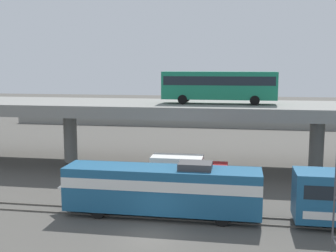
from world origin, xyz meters
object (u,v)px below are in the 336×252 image
(transit_bus_on_overpass, at_px, (219,84))
(parked_car_7, at_px, (54,112))
(parked_car_0, at_px, (141,111))
(parked_car_6, at_px, (253,114))
(train_locomotive, at_px, (152,187))
(parked_car_2, at_px, (292,116))
(service_truck_west, at_px, (187,172))
(parked_car_3, at_px, (210,114))
(parked_car_5, at_px, (133,113))
(parked_car_1, at_px, (81,110))

(transit_bus_on_overpass, distance_m, parked_car_7, 47.65)
(parked_car_0, bearing_deg, parked_car_6, -6.92)
(train_locomotive, bearing_deg, parked_car_2, -107.49)
(parked_car_0, xyz_separation_m, parked_car_7, (-16.37, -4.65, -0.00))
(train_locomotive, height_order, parked_car_7, train_locomotive)
(transit_bus_on_overpass, bearing_deg, service_truck_west, -105.57)
(parked_car_3, height_order, parked_car_5, same)
(transit_bus_on_overpass, relative_size, parked_car_6, 2.74)
(parked_car_2, bearing_deg, parked_car_6, -8.74)
(parked_car_5, xyz_separation_m, parked_car_6, (22.68, 1.23, 0.00))
(parked_car_6, bearing_deg, parked_car_3, -177.85)
(parked_car_1, distance_m, parked_car_3, 26.89)
(train_locomotive, relative_size, transit_bus_on_overpass, 1.29)
(parked_car_5, height_order, parked_car_6, same)
(parked_car_1, height_order, parked_car_7, same)
(transit_bus_on_overpass, height_order, parked_car_2, transit_bus_on_overpass)
(service_truck_west, bearing_deg, parked_car_0, 108.13)
(parked_car_3, distance_m, parked_car_7, 30.48)
(parked_car_1, bearing_deg, transit_bus_on_overpass, -51.40)
(parked_car_5, bearing_deg, parked_car_0, -99.45)
(parked_car_2, bearing_deg, parked_car_3, -2.94)
(parked_car_0, distance_m, parked_car_2, 29.19)
(train_locomotive, distance_m, parked_car_1, 59.27)
(parked_car_5, xyz_separation_m, parked_car_7, (-15.72, -0.74, 0.00))
(parked_car_1, bearing_deg, parked_car_5, -18.43)
(parked_car_7, bearing_deg, parked_car_3, 3.15)
(parked_car_3, bearing_deg, parked_car_0, 168.06)
(parked_car_3, bearing_deg, parked_car_7, -176.85)
(parked_car_6, bearing_deg, parked_car_7, -177.06)
(parked_car_1, distance_m, parked_car_6, 34.78)
(train_locomotive, bearing_deg, service_truck_west, -103.10)
(train_locomotive, xyz_separation_m, transit_bus_on_overpass, (4.02, 15.63, 6.92))
(parked_car_0, bearing_deg, parked_car_1, 179.60)
(train_locomotive, relative_size, parked_car_3, 3.44)
(parked_car_3, xyz_separation_m, parked_car_7, (-30.44, -1.67, 0.00))
(transit_bus_on_overpass, relative_size, service_truck_west, 1.76)
(train_locomotive, height_order, parked_car_2, train_locomotive)
(parked_car_2, xyz_separation_m, parked_car_3, (-14.88, 0.76, 0.00))
(service_truck_west, distance_m, parked_car_7, 51.89)
(parked_car_1, relative_size, parked_car_7, 0.88)
(train_locomotive, distance_m, parked_car_3, 50.19)
(parked_car_0, height_order, parked_car_1, same)
(transit_bus_on_overpass, height_order, parked_car_6, transit_bus_on_overpass)
(parked_car_0, bearing_deg, train_locomotive, -75.88)
(service_truck_west, distance_m, parked_car_0, 48.35)
(parked_car_5, height_order, parked_car_7, same)
(service_truck_west, height_order, parked_car_2, service_truck_west)
(parked_car_1, relative_size, parked_car_6, 0.95)
(train_locomotive, distance_m, transit_bus_on_overpass, 17.56)
(parked_car_7, bearing_deg, parked_car_6, 2.94)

